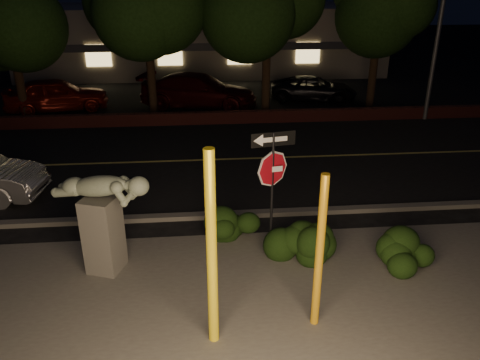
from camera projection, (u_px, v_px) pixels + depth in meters
name	position (u px, v px, depth m)	size (l,w,h in m)	color
ground	(212.00, 133.00, 18.31)	(90.00, 90.00, 0.00)	black
patio	(236.00, 319.00, 8.24)	(14.00, 6.00, 0.02)	#4C4944
road	(216.00, 160.00, 15.56)	(80.00, 8.00, 0.01)	black
lane_marking	(216.00, 159.00, 15.56)	(80.00, 0.12, 0.01)	#B1A147
curb	(223.00, 215.00, 11.79)	(80.00, 0.25, 0.12)	#4C4944
brick_wall	(211.00, 118.00, 19.40)	(40.00, 0.35, 0.50)	#4C1A18
parking_lot	(207.00, 93.00, 24.72)	(40.00, 12.00, 0.01)	black
building	(203.00, 37.00, 31.24)	(22.00, 10.20, 4.00)	gray
yellow_pole_left	(212.00, 253.00, 7.14)	(0.17, 0.17, 3.37)	yellow
yellow_pole_right	(319.00, 254.00, 7.62)	(0.14, 0.14, 2.82)	gold
signpost	(273.00, 169.00, 9.56)	(0.92, 0.20, 2.74)	black
sculpture	(102.00, 212.00, 9.16)	(2.00, 1.14, 2.17)	#4C4944
hedge_center	(228.00, 222.00, 10.63)	(1.75, 0.82, 0.91)	black
hedge_right	(303.00, 240.00, 9.83)	(1.50, 0.80, 0.98)	black
hedge_far_right	(408.00, 251.00, 9.50)	(1.26, 0.79, 0.87)	black
parked_car_red	(57.00, 95.00, 21.05)	(1.79, 4.46, 1.52)	maroon
parked_car_darkred	(199.00, 91.00, 21.66)	(2.19, 5.38, 1.56)	#39090A
parked_car_dark	(314.00, 89.00, 23.03)	(1.93, 4.18, 1.16)	black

